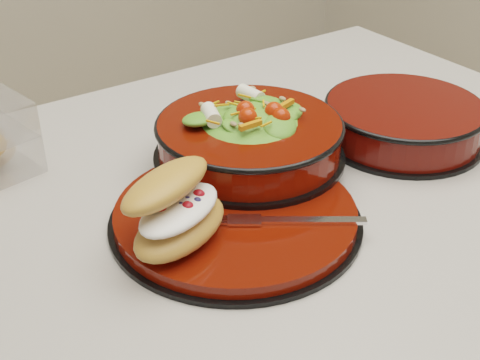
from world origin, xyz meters
TOP-DOWN VIEW (x-y plane):
  - dinner_plate at (0.03, -0.06)m, footprint 0.28×0.28m
  - salad_bowl at (0.11, 0.03)m, footprint 0.24×0.24m
  - croissant at (-0.05, -0.07)m, footprint 0.14×0.13m
  - fork at (0.07, -0.11)m, footprint 0.13×0.10m
  - extra_bowl at (0.33, -0.02)m, footprint 0.22×0.22m

SIDE VIEW (x-z plane):
  - dinner_plate at x=0.03m, z-range 0.90..0.92m
  - fork at x=0.07m, z-range 0.92..0.92m
  - extra_bowl at x=0.33m, z-range 0.90..0.96m
  - salad_bowl at x=0.11m, z-range 0.91..1.01m
  - croissant at x=-0.05m, z-range 0.92..0.99m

